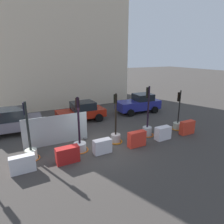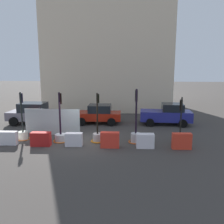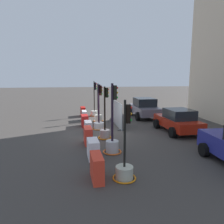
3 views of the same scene
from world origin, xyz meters
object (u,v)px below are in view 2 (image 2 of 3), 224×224
(traffic_light_1, at_px, (23,131))
(traffic_light_2, at_px, (61,133))
(traffic_light_3, at_px, (98,134))
(construction_barrier_2, at_px, (41,139))
(construction_barrier_4, at_px, (110,140))
(construction_barrier_3, at_px, (74,139))
(construction_barrier_5, at_px, (145,141))
(construction_barrier_6, at_px, (182,141))
(car_grey_saloon, at_px, (34,113))
(traffic_light_5, at_px, (180,137))
(car_red_compact, at_px, (98,114))
(construction_barrier_1, at_px, (8,138))
(car_blue_estate, at_px, (167,114))
(traffic_light_4, at_px, (136,133))

(traffic_light_1, bearing_deg, traffic_light_2, -5.17)
(traffic_light_3, distance_m, construction_barrier_2, 3.41)
(traffic_light_3, xyz_separation_m, construction_barrier_4, (0.86, -1.05, -0.04))
(construction_barrier_4, bearing_deg, construction_barrier_3, 176.24)
(traffic_light_3, distance_m, construction_barrier_5, 3.05)
(construction_barrier_2, xyz_separation_m, construction_barrier_6, (8.21, 0.06, 0.04))
(construction_barrier_6, height_order, car_grey_saloon, car_grey_saloon)
(car_grey_saloon, bearing_deg, construction_barrier_3, -49.49)
(traffic_light_5, xyz_separation_m, construction_barrier_5, (-2.16, -0.94, -0.02))
(traffic_light_5, distance_m, car_red_compact, 7.51)
(construction_barrier_3, bearing_deg, traffic_light_3, 35.21)
(traffic_light_5, xyz_separation_m, construction_barrier_1, (-10.37, -0.98, -0.02))
(construction_barrier_3, distance_m, car_grey_saloon, 7.01)
(construction_barrier_3, bearing_deg, traffic_light_1, 163.70)
(traffic_light_2, height_order, construction_barrier_3, traffic_light_2)
(construction_barrier_3, distance_m, construction_barrier_4, 2.16)
(car_blue_estate, bearing_deg, construction_barrier_2, -144.06)
(construction_barrier_3, height_order, construction_barrier_5, construction_barrier_5)
(traffic_light_2, relative_size, construction_barrier_5, 2.98)
(construction_barrier_5, relative_size, construction_barrier_6, 0.94)
(traffic_light_1, xyz_separation_m, car_red_compact, (4.26, 4.78, 0.21))
(traffic_light_2, height_order, car_blue_estate, traffic_light_2)
(traffic_light_3, relative_size, construction_barrier_1, 2.75)
(construction_barrier_1, xyz_separation_m, construction_barrier_5, (8.20, 0.03, 0.01))
(construction_barrier_4, distance_m, car_blue_estate, 7.30)
(traffic_light_1, xyz_separation_m, construction_barrier_4, (5.72, -1.19, -0.11))
(car_red_compact, relative_size, car_grey_saloon, 0.94)
(construction_barrier_3, height_order, car_red_compact, car_red_compact)
(construction_barrier_6, bearing_deg, construction_barrier_5, 178.90)
(construction_barrier_2, height_order, construction_barrier_6, construction_barrier_6)
(construction_barrier_2, xyz_separation_m, car_blue_estate, (8.26, 5.99, 0.41))
(traffic_light_4, xyz_separation_m, construction_barrier_2, (-5.63, -1.07, -0.17))
(traffic_light_2, relative_size, car_grey_saloon, 0.75)
(traffic_light_3, distance_m, car_red_compact, 4.96)
(traffic_light_1, distance_m, traffic_light_2, 2.55)
(construction_barrier_4, bearing_deg, traffic_light_3, 129.26)
(car_grey_saloon, bearing_deg, car_blue_estate, 2.83)
(traffic_light_4, height_order, car_blue_estate, traffic_light_4)
(traffic_light_3, xyz_separation_m, traffic_light_5, (5.06, -0.01, -0.06))
(construction_barrier_4, bearing_deg, construction_barrier_2, 179.92)
(construction_barrier_3, xyz_separation_m, car_grey_saloon, (-4.54, 5.31, 0.48))
(traffic_light_5, relative_size, construction_barrier_5, 2.76)
(construction_barrier_4, distance_m, construction_barrier_5, 2.04)
(construction_barrier_3, bearing_deg, car_red_compact, 83.20)
(traffic_light_3, relative_size, traffic_light_4, 0.92)
(traffic_light_5, xyz_separation_m, construction_barrier_2, (-8.31, -1.04, -0.02))
(traffic_light_3, bearing_deg, traffic_light_5, -0.06)
(traffic_light_3, height_order, construction_barrier_2, traffic_light_3)
(car_red_compact, bearing_deg, car_grey_saloon, -174.43)
(construction_barrier_6, bearing_deg, car_grey_saloon, 153.46)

